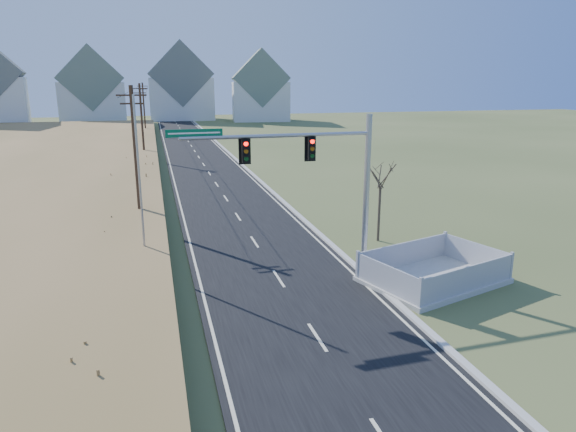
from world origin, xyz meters
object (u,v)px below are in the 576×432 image
Objects in this scene: fence_enclosure at (433,277)px; bare_tree at (381,173)px; traffic_signal_mast at (330,180)px; flagpole at (141,204)px; open_sign at (383,279)px.

bare_tree is (0.21, 6.69, 3.79)m from fence_enclosure.
traffic_signal_mast reaches higher than fence_enclosure.
fence_enclosure is at bearing -91.76° from bare_tree.
traffic_signal_mast is at bearing -17.03° from flagpole.
traffic_signal_mast is 6.33m from bare_tree.
bare_tree is (4.61, 4.29, -0.63)m from traffic_signal_mast.
fence_enclosure is 1.43× the size of bare_tree.
bare_tree is at bearing 6.85° from flagpole.
bare_tree is at bearing 66.00° from open_sign.
flagpole is (-10.66, 4.94, 3.10)m from open_sign.
open_sign is (1.90, -2.26, -4.35)m from traffic_signal_mast.
fence_enclosure is 14.46m from flagpole.
traffic_signal_mast is 1.92× the size of bare_tree.
flagpole is at bearing -173.15° from bare_tree.
traffic_signal_mast is 9.24m from flagpole.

